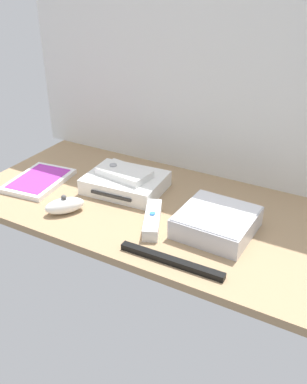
{
  "coord_description": "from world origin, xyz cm",
  "views": [
    {
      "loc": [
        47.18,
        -84.38,
        57.47
      ],
      "look_at": [
        0.0,
        0.0,
        4.0
      ],
      "focal_mm": 40.07,
      "sensor_mm": 36.0,
      "label": 1
    }
  ],
  "objects": [
    {
      "name": "mini_computer",
      "position": [
        18.85,
        -3.35,
        2.64
      ],
      "size": [
        17.47,
        17.47,
        5.3
      ],
      "rotation": [
        0.0,
        0.0,
        -0.03
      ],
      "color": "silver",
      "rests_on": "ground_plane"
    },
    {
      "name": "back_wall",
      "position": [
        0.0,
        24.6,
        32.0
      ],
      "size": [
        110.0,
        1.2,
        64.0
      ],
      "primitive_type": "cube",
      "color": "silver",
      "rests_on": "ground"
    },
    {
      "name": "remote_nunchuk",
      "position": [
        -17.93,
        -14.06,
        2.04
      ],
      "size": [
        9.65,
        10.58,
        5.1
      ],
      "rotation": [
        0.0,
        0.0,
        -0.67
      ],
      "color": "white",
      "rests_on": "ground_plane"
    },
    {
      "name": "game_case",
      "position": [
        -35.02,
        -5.02,
        0.76
      ],
      "size": [
        15.73,
        20.46,
        1.56
      ],
      "rotation": [
        0.0,
        0.0,
        0.12
      ],
      "color": "white",
      "rests_on": "ground_plane"
    },
    {
      "name": "remote_classic_pad",
      "position": [
        -11.08,
        3.42,
        5.41
      ],
      "size": [
        15.29,
        9.75,
        2.4
      ],
      "rotation": [
        0.0,
        0.0,
        -0.13
      ],
      "color": "white",
      "rests_on": "game_console"
    },
    {
      "name": "sensor_bar",
      "position": [
        15.09,
        -19.33,
        0.7
      ],
      "size": [
        24.03,
        2.29,
        1.4
      ],
      "primitive_type": "cube",
      "rotation": [
        0.0,
        0.0,
        0.02
      ],
      "color": "black",
      "rests_on": "ground_plane"
    },
    {
      "name": "ground_plane",
      "position": [
        0.0,
        0.0,
        -1.0
      ],
      "size": [
        100.0,
        48.0,
        2.0
      ],
      "primitive_type": "cube",
      "color": "#9E7F5B",
      "rests_on": "ground"
    },
    {
      "name": "game_console",
      "position": [
        -11.0,
        3.72,
        2.2
      ],
      "size": [
        22.16,
        17.71,
        4.4
      ],
      "rotation": [
        0.0,
        0.0,
        0.08
      ],
      "color": "white",
      "rests_on": "ground_plane"
    },
    {
      "name": "remote_wand",
      "position": [
        4.3,
        -8.24,
        1.51
      ],
      "size": [
        9.4,
        14.96,
        3.4
      ],
      "rotation": [
        0.0,
        0.0,
        0.43
      ],
      "color": "white",
      "rests_on": "ground_plane"
    }
  ]
}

